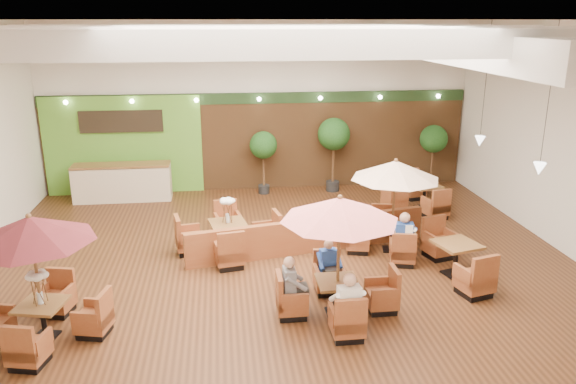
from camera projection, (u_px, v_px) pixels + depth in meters
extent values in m
plane|color=#381E0F|center=(278.00, 258.00, 13.53)|extent=(14.00, 14.00, 0.00)
cube|color=silver|center=(259.00, 107.00, 18.41)|extent=(14.00, 0.04, 5.50)
cube|color=silver|center=(327.00, 249.00, 7.03)|extent=(14.00, 0.04, 5.50)
cube|color=silver|center=(566.00, 139.00, 13.53)|extent=(0.04, 12.00, 5.50)
cube|color=white|center=(277.00, 20.00, 11.91)|extent=(14.00, 12.00, 0.04)
cube|color=brown|center=(259.00, 142.00, 18.69)|extent=(13.90, 0.10, 3.20)
cube|color=#1E3819|center=(259.00, 98.00, 18.25)|extent=(13.90, 0.12, 0.35)
cube|color=#5BA32F|center=(124.00, 146.00, 18.12)|extent=(5.00, 0.08, 3.20)
cube|color=black|center=(121.00, 121.00, 17.81)|extent=(2.60, 0.08, 0.70)
cube|color=white|center=(433.00, 45.00, 12.47)|extent=(0.60, 11.00, 0.60)
cube|color=white|center=(305.00, 45.00, 8.22)|extent=(13.60, 0.12, 0.45)
cube|color=white|center=(284.00, 39.00, 10.78)|extent=(13.60, 0.12, 0.45)
cube|color=white|center=(271.00, 35.00, 13.24)|extent=(13.60, 0.12, 0.45)
cube|color=white|center=(262.00, 32.00, 15.80)|extent=(13.60, 0.12, 0.45)
cylinder|color=black|center=(549.00, 97.00, 12.10)|extent=(0.01, 0.01, 3.20)
cone|color=white|center=(539.00, 169.00, 12.57)|extent=(0.28, 0.28, 0.28)
cylinder|color=black|center=(486.00, 82.00, 14.95)|extent=(0.01, 0.01, 3.20)
cone|color=white|center=(480.00, 141.00, 15.42)|extent=(0.28, 0.28, 0.28)
sphere|color=#FFEAC6|center=(66.00, 102.00, 17.34)|extent=(0.14, 0.14, 0.14)
sphere|color=#FFEAC6|center=(132.00, 101.00, 17.57)|extent=(0.14, 0.14, 0.14)
sphere|color=#FFEAC6|center=(196.00, 100.00, 17.80)|extent=(0.14, 0.14, 0.14)
sphere|color=#FFEAC6|center=(259.00, 99.00, 18.04)|extent=(0.14, 0.14, 0.14)
sphere|color=#FFEAC6|center=(320.00, 98.00, 18.27)|extent=(0.14, 0.14, 0.14)
sphere|color=#FFEAC6|center=(380.00, 97.00, 18.50)|extent=(0.14, 0.14, 0.14)
sphere|color=#FFEAC6|center=(438.00, 96.00, 18.73)|extent=(0.14, 0.14, 0.14)
cube|color=beige|center=(123.00, 183.00, 17.69)|extent=(3.00, 0.70, 1.10)
cube|color=brown|center=(121.00, 165.00, 17.52)|extent=(3.00, 0.75, 0.06)
cube|color=brown|center=(310.00, 236.00, 13.76)|extent=(6.05, 1.46, 0.85)
cube|color=brown|center=(41.00, 305.00, 9.96)|extent=(0.93, 0.93, 0.05)
cylinder|color=black|center=(44.00, 321.00, 10.05)|extent=(0.09, 0.09, 0.60)
cube|color=black|center=(46.00, 336.00, 10.15)|extent=(0.49, 0.49, 0.04)
cube|color=brown|center=(29.00, 351.00, 9.25)|extent=(0.68, 0.68, 0.29)
cube|color=brown|center=(25.00, 344.00, 8.96)|extent=(0.57, 0.22, 0.64)
cube|color=brown|center=(12.00, 340.00, 9.23)|extent=(0.19, 0.50, 0.26)
cube|color=brown|center=(42.00, 342.00, 9.17)|extent=(0.19, 0.50, 0.26)
cube|color=black|center=(30.00, 362.00, 9.31)|extent=(0.60, 0.60, 0.13)
cube|color=brown|center=(57.00, 301.00, 10.89)|extent=(0.68, 0.68, 0.29)
cube|color=brown|center=(56.00, 283.00, 11.02)|extent=(0.57, 0.22, 0.64)
cube|color=brown|center=(69.00, 293.00, 10.81)|extent=(0.19, 0.50, 0.26)
cube|color=brown|center=(43.00, 292.00, 10.87)|extent=(0.19, 0.50, 0.26)
cube|color=black|center=(58.00, 311.00, 10.95)|extent=(0.60, 0.60, 0.13)
cube|color=brown|center=(6.00, 311.00, 9.97)|extent=(0.22, 0.57, 0.64)
cube|color=brown|center=(1.00, 310.00, 10.17)|extent=(0.50, 0.19, 0.26)
cube|color=brown|center=(94.00, 321.00, 10.17)|extent=(0.68, 0.68, 0.29)
cube|color=brown|center=(78.00, 310.00, 10.01)|extent=(0.22, 0.57, 0.64)
cube|color=brown|center=(86.00, 319.00, 9.87)|extent=(0.50, 0.19, 0.26)
cube|color=brown|center=(99.00, 305.00, 10.37)|extent=(0.50, 0.19, 0.26)
cube|color=black|center=(95.00, 331.00, 10.23)|extent=(0.60, 0.60, 0.13)
cylinder|color=brown|center=(38.00, 280.00, 9.82)|extent=(0.06, 0.06, 2.28)
cone|color=#50171C|center=(30.00, 229.00, 9.53)|extent=(2.19, 2.19, 0.45)
sphere|color=brown|center=(28.00, 216.00, 9.47)|extent=(0.10, 0.10, 0.10)
cylinder|color=silver|center=(40.00, 298.00, 9.92)|extent=(0.10, 0.10, 0.22)
cube|color=brown|center=(338.00, 282.00, 10.79)|extent=(0.80, 0.80, 0.06)
cylinder|color=black|center=(337.00, 297.00, 10.89)|extent=(0.09, 0.09, 0.62)
cube|color=black|center=(337.00, 312.00, 10.98)|extent=(0.42, 0.42, 0.04)
cube|color=brown|center=(347.00, 324.00, 10.06)|extent=(0.58, 0.58, 0.30)
cube|color=brown|center=(351.00, 317.00, 9.75)|extent=(0.58, 0.09, 0.65)
cube|color=brown|center=(333.00, 315.00, 9.98)|extent=(0.08, 0.51, 0.26)
cube|color=brown|center=(362.00, 313.00, 10.04)|extent=(0.08, 0.51, 0.26)
cube|color=black|center=(347.00, 334.00, 10.13)|extent=(0.52, 0.52, 0.13)
cube|color=brown|center=(328.00, 280.00, 11.75)|extent=(0.58, 0.58, 0.30)
cube|color=brown|center=(327.00, 263.00, 11.90)|extent=(0.58, 0.09, 0.65)
cube|color=brown|center=(341.00, 271.00, 11.73)|extent=(0.08, 0.51, 0.26)
cube|color=brown|center=(316.00, 273.00, 11.66)|extent=(0.08, 0.51, 0.26)
cube|color=black|center=(328.00, 289.00, 11.81)|extent=(0.52, 0.52, 0.13)
cube|color=brown|center=(292.00, 303.00, 10.80)|extent=(0.58, 0.58, 0.30)
cube|color=brown|center=(304.00, 289.00, 10.75)|extent=(0.09, 0.58, 0.65)
cube|color=brown|center=(290.00, 288.00, 11.00)|extent=(0.51, 0.08, 0.26)
cube|color=brown|center=(294.00, 301.00, 10.49)|extent=(0.51, 0.08, 0.26)
cube|color=black|center=(292.00, 313.00, 10.87)|extent=(0.52, 0.52, 0.13)
cube|color=brown|center=(381.00, 298.00, 11.01)|extent=(0.58, 0.58, 0.30)
cube|color=brown|center=(370.00, 285.00, 10.90)|extent=(0.09, 0.58, 0.65)
cube|color=brown|center=(386.00, 295.00, 10.70)|extent=(0.51, 0.08, 0.26)
cube|color=brown|center=(378.00, 283.00, 11.21)|extent=(0.51, 0.08, 0.26)
cube|color=black|center=(381.00, 307.00, 11.07)|extent=(0.52, 0.52, 0.13)
cylinder|color=brown|center=(338.00, 258.00, 10.64)|extent=(0.06, 0.06, 2.34)
cone|color=#C35E5F|center=(340.00, 209.00, 10.35)|extent=(2.24, 2.24, 0.45)
sphere|color=brown|center=(340.00, 197.00, 10.28)|extent=(0.10, 0.10, 0.10)
cube|color=brown|center=(392.00, 226.00, 13.80)|extent=(0.92, 0.92, 0.05)
cylinder|color=black|center=(392.00, 238.00, 13.89)|extent=(0.09, 0.09, 0.59)
cube|color=black|center=(391.00, 249.00, 13.98)|extent=(0.49, 0.49, 0.04)
cube|color=brown|center=(402.00, 254.00, 13.10)|extent=(0.67, 0.67, 0.29)
cube|color=brown|center=(408.00, 247.00, 12.81)|extent=(0.56, 0.21, 0.63)
cube|color=brown|center=(391.00, 246.00, 13.07)|extent=(0.18, 0.50, 0.25)
cube|color=brown|center=(414.00, 247.00, 13.02)|extent=(0.18, 0.50, 0.25)
cube|color=black|center=(402.00, 262.00, 13.16)|extent=(0.59, 0.59, 0.13)
cube|color=brown|center=(382.00, 228.00, 14.72)|extent=(0.67, 0.67, 0.29)
cube|color=brown|center=(378.00, 215.00, 14.85)|extent=(0.56, 0.21, 0.63)
cube|color=brown|center=(392.00, 222.00, 14.64)|extent=(0.18, 0.50, 0.25)
cube|color=brown|center=(372.00, 221.00, 14.69)|extent=(0.18, 0.50, 0.25)
cube|color=black|center=(381.00, 235.00, 14.78)|extent=(0.59, 0.59, 0.13)
cube|color=brown|center=(358.00, 242.00, 13.81)|extent=(0.67, 0.67, 0.29)
cube|color=brown|center=(367.00, 230.00, 13.81)|extent=(0.21, 0.56, 0.63)
cube|color=brown|center=(358.00, 231.00, 14.00)|extent=(0.50, 0.18, 0.25)
cube|color=brown|center=(358.00, 239.00, 13.51)|extent=(0.50, 0.18, 0.25)
cube|color=black|center=(357.00, 249.00, 13.87)|extent=(0.59, 0.59, 0.13)
cylinder|color=brown|center=(393.00, 207.00, 13.66)|extent=(0.06, 0.06, 2.25)
cone|color=#CAA88D|center=(396.00, 170.00, 13.38)|extent=(2.16, 2.16, 0.45)
sphere|color=brown|center=(396.00, 160.00, 13.31)|extent=(0.10, 0.10, 0.10)
cube|color=brown|center=(228.00, 224.00, 13.72)|extent=(1.00, 1.00, 0.06)
cylinder|color=black|center=(228.00, 237.00, 13.83)|extent=(0.10, 0.10, 0.66)
cube|color=black|center=(229.00, 250.00, 13.93)|extent=(0.53, 0.53, 0.04)
cube|color=brown|center=(229.00, 255.00, 12.94)|extent=(0.73, 0.73, 0.32)
cube|color=brown|center=(227.00, 247.00, 12.60)|extent=(0.63, 0.21, 0.70)
cube|color=brown|center=(216.00, 248.00, 12.80)|extent=(0.18, 0.56, 0.28)
cube|color=brown|center=(241.00, 245.00, 12.97)|extent=(0.18, 0.56, 0.28)
cube|color=black|center=(230.00, 264.00, 13.01)|extent=(0.64, 0.64, 0.14)
cube|color=brown|center=(228.00, 226.00, 14.75)|extent=(0.73, 0.73, 0.32)
cube|color=brown|center=(229.00, 212.00, 14.92)|extent=(0.63, 0.21, 0.70)
cube|color=brown|center=(238.00, 218.00, 14.78)|extent=(0.18, 0.56, 0.28)
cube|color=brown|center=(216.00, 220.00, 14.61)|extent=(0.18, 0.56, 0.28)
cube|color=black|center=(228.00, 234.00, 14.82)|extent=(0.64, 0.64, 0.14)
cube|color=brown|center=(189.00, 241.00, 13.74)|extent=(0.73, 0.73, 0.32)
cube|color=brown|center=(199.00, 230.00, 13.63)|extent=(0.21, 0.63, 0.70)
cube|color=brown|center=(187.00, 230.00, 13.94)|extent=(0.56, 0.18, 0.28)
cube|color=brown|center=(191.00, 238.00, 13.41)|extent=(0.56, 0.18, 0.28)
cube|color=black|center=(190.00, 250.00, 13.81)|extent=(0.64, 0.64, 0.14)
cube|color=brown|center=(267.00, 238.00, 13.96)|extent=(0.73, 0.73, 0.32)
cube|color=brown|center=(256.00, 226.00, 13.88)|extent=(0.21, 0.63, 0.70)
cube|color=brown|center=(270.00, 234.00, 13.63)|extent=(0.56, 0.18, 0.28)
cube|color=brown|center=(264.00, 226.00, 14.17)|extent=(0.56, 0.18, 0.28)
cube|color=black|center=(267.00, 246.00, 14.03)|extent=(0.64, 0.64, 0.14)
cylinder|color=silver|center=(228.00, 218.00, 13.68)|extent=(0.10, 0.10, 0.22)
cube|color=brown|center=(457.00, 244.00, 12.42)|extent=(1.07, 1.07, 0.06)
cylinder|color=black|center=(456.00, 259.00, 12.53)|extent=(0.10, 0.10, 0.68)
cube|color=black|center=(454.00, 274.00, 12.63)|extent=(0.56, 0.56, 0.04)
cube|color=brown|center=(474.00, 281.00, 11.63)|extent=(0.78, 0.78, 0.33)
cube|color=brown|center=(478.00, 273.00, 11.28)|extent=(0.64, 0.26, 0.72)
cube|color=brown|center=(464.00, 275.00, 11.46)|extent=(0.22, 0.57, 0.29)
cube|color=brown|center=(487.00, 270.00, 11.67)|extent=(0.22, 0.57, 0.29)
cube|color=black|center=(473.00, 292.00, 11.69)|extent=(0.69, 0.69, 0.14)
cube|color=brown|center=(439.00, 245.00, 13.47)|extent=(0.78, 0.78, 0.33)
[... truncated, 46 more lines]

